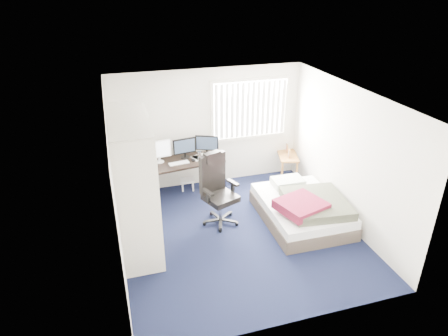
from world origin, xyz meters
name	(u,v)px	position (x,y,z in m)	size (l,w,h in m)	color
ground	(239,234)	(0.00, 0.00, 0.00)	(4.20, 4.20, 0.00)	black
room_shell	(241,156)	(0.00, 0.00, 1.51)	(4.20, 4.20, 4.20)	silver
window_assembly	(250,109)	(0.90, 2.04, 1.60)	(1.72, 0.09, 1.32)	white
closet	(135,171)	(-1.67, 0.27, 1.35)	(0.64, 1.84, 2.22)	beige
desk	(184,158)	(-0.60, 1.76, 0.78)	(1.61, 0.91, 1.21)	black
office_chair	(218,196)	(-0.24, 0.53, 0.51)	(0.81, 0.81, 1.33)	black
footstool	(188,182)	(-0.53, 1.85, 0.19)	(0.34, 0.29, 0.25)	white
nightstand	(287,157)	(1.75, 1.85, 0.48)	(0.59, 0.87, 0.72)	brown
bed	(303,208)	(1.26, 0.07, 0.27)	(1.43, 1.87, 0.62)	#433930
pine_box	(145,243)	(-1.65, -0.02, 0.16)	(0.42, 0.31, 0.31)	#A48552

